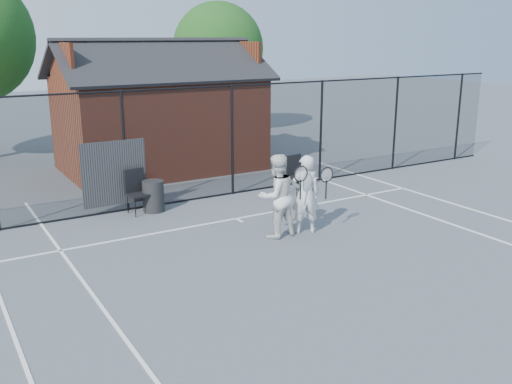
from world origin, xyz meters
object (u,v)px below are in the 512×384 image
clubhouse (160,120)px  waste_bin (153,196)px  player_back (277,196)px  chair_left (139,193)px  player_front (305,194)px  chair_right (298,175)px

clubhouse → waste_bin: (-1.97, -4.40, -1.22)m
clubhouse → player_back: (-0.35, -7.53, -0.69)m
player_back → chair_left: 3.73m
player_back → chair_left: bearing=122.4°
player_front → chair_left: player_front is taller
clubhouse → chair_right: bearing=-67.1°
clubhouse → player_front: bearing=-87.5°
chair_left → waste_bin: (0.37, 0.00, -0.14)m
chair_left → waste_bin: size_ratio=1.37×
clubhouse → chair_left: 5.10m
player_back → player_front: bearing=-10.0°
clubhouse → player_back: 7.57m
chair_right → waste_bin: size_ratio=1.33×
player_back → chair_right: player_back is taller
player_back → chair_right: size_ratio=1.76×
player_front → player_back: bearing=170.0°
chair_left → player_front: bearing=-57.1°
clubhouse → player_front: clubhouse is taller
player_front → chair_left: (-2.66, 3.25, -0.35)m
player_back → chair_left: size_ratio=1.71×
waste_bin → player_front: bearing=-54.8°
player_back → waste_bin: (-1.62, 3.13, -0.53)m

